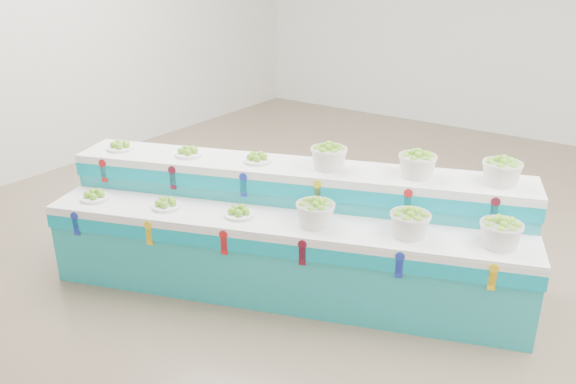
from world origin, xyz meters
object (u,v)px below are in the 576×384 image
Objects in this scene: display_stand at (288,231)px; basket_lower_left at (315,212)px; plate_upper_mid at (188,151)px; basket_upper_right at (502,171)px.

display_stand is 0.50m from basket_lower_left.
display_stand is 1.17m from plate_upper_mid.
basket_upper_right is (2.51, 0.90, 0.07)m from plate_upper_mid.
display_stand is at bearing 5.78° from plate_upper_mid.
basket_lower_left is at bearing -40.56° from display_stand.
basket_upper_right is at bearing 19.72° from plate_upper_mid.
plate_upper_mid is at bearing -160.28° from basket_upper_right.
plate_upper_mid reaches higher than display_stand.
basket_upper_right is (1.13, 0.93, 0.30)m from basket_lower_left.
display_stand is 13.05× the size of basket_lower_left.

